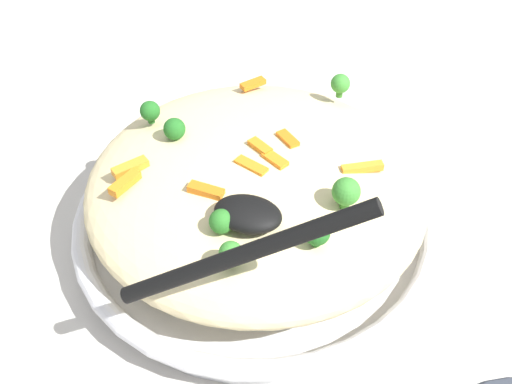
{
  "coord_description": "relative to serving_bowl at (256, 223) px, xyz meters",
  "views": [
    {
      "loc": [
        0.13,
        -0.4,
        0.46
      ],
      "look_at": [
        0.0,
        0.0,
        0.07
      ],
      "focal_mm": 43.39,
      "sensor_mm": 36.0,
      "label": 1
    }
  ],
  "objects": [
    {
      "name": "carrot_piece_2",
      "position": [
        -0.04,
        0.12,
        0.08
      ],
      "size": [
        0.02,
        0.03,
        0.01
      ],
      "primitive_type": "cube",
      "rotation": [
        0.0,
        0.0,
        0.9
      ],
      "color": "orange",
      "rests_on": "pasta_mound"
    },
    {
      "name": "carrot_piece_0",
      "position": [
        -0.1,
        -0.04,
        0.08
      ],
      "size": [
        0.03,
        0.03,
        0.01
      ],
      "primitive_type": "cube",
      "rotation": [
        0.0,
        0.0,
        0.93
      ],
      "color": "orange",
      "rests_on": "pasta_mound"
    },
    {
      "name": "broccoli_floret_0",
      "position": [
        -0.0,
        -0.09,
        0.09
      ],
      "size": [
        0.02,
        0.02,
        0.02
      ],
      "color": "#296820",
      "rests_on": "pasta_mound"
    },
    {
      "name": "carrot_piece_7",
      "position": [
        0.0,
        -0.01,
        0.09
      ],
      "size": [
        0.03,
        0.02,
        0.01
      ],
      "primitive_type": "cube",
      "rotation": [
        0.0,
        0.0,
        5.94
      ],
      "color": "orange",
      "rests_on": "pasta_mound"
    },
    {
      "name": "serving_spoon",
      "position": [
        0.03,
        -0.11,
        0.11
      ],
      "size": [
        0.17,
        0.13,
        0.11
      ],
      "color": "black",
      "rests_on": "pasta_mound"
    },
    {
      "name": "ground_plane",
      "position": [
        0.0,
        0.0,
        -0.02
      ],
      "size": [
        2.4,
        2.4,
        0.0
      ],
      "primitive_type": "plane",
      "color": "beige"
    },
    {
      "name": "pasta_mound",
      "position": [
        0.0,
        0.0,
        0.05
      ],
      "size": [
        0.32,
        0.31,
        0.07
      ],
      "primitive_type": "ellipsoid",
      "color": "beige",
      "rests_on": "serving_bowl"
    },
    {
      "name": "carrot_piece_5",
      "position": [
        0.02,
        0.03,
        0.09
      ],
      "size": [
        0.03,
        0.02,
        0.01
      ],
      "primitive_type": "cube",
      "rotation": [
        0.0,
        0.0,
        2.44
      ],
      "color": "orange",
      "rests_on": "pasta_mound"
    },
    {
      "name": "carrot_piece_3",
      "position": [
        0.02,
        -0.0,
        0.09
      ],
      "size": [
        0.03,
        0.02,
        0.01
      ],
      "primitive_type": "cube",
      "rotation": [
        0.0,
        0.0,
        5.78
      ],
      "color": "orange",
      "rests_on": "pasta_mound"
    },
    {
      "name": "carrot_piece_4",
      "position": [
        0.0,
        0.01,
        0.09
      ],
      "size": [
        0.03,
        0.02,
        0.01
      ],
      "primitive_type": "cube",
      "rotation": [
        0.0,
        0.0,
        5.73
      ],
      "color": "orange",
      "rests_on": "pasta_mound"
    },
    {
      "name": "serving_bowl",
      "position": [
        0.0,
        0.0,
        0.0
      ],
      "size": [
        0.35,
        0.35,
        0.04
      ],
      "color": "silver",
      "rests_on": "ground_plane"
    },
    {
      "name": "broccoli_floret_6",
      "position": [
        0.09,
        -0.03,
        0.1
      ],
      "size": [
        0.02,
        0.02,
        0.03
      ],
      "color": "#377928",
      "rests_on": "pasta_mound"
    },
    {
      "name": "broccoli_floret_2",
      "position": [
        0.05,
        0.13,
        0.09
      ],
      "size": [
        0.02,
        0.02,
        0.03
      ],
      "color": "#377928",
      "rests_on": "pasta_mound"
    },
    {
      "name": "carrot_piece_8",
      "position": [
        0.09,
        0.02,
        0.08
      ],
      "size": [
        0.04,
        0.03,
        0.01
      ],
      "primitive_type": "cube",
      "rotation": [
        0.0,
        0.0,
        3.65
      ],
      "color": "orange",
      "rests_on": "pasta_mound"
    },
    {
      "name": "broccoli_floret_4",
      "position": [
        0.02,
        -0.12,
        0.09
      ],
      "size": [
        0.02,
        0.02,
        0.02
      ],
      "color": "#377928",
      "rests_on": "pasta_mound"
    },
    {
      "name": "carrot_piece_1",
      "position": [
        -0.1,
        -0.06,
        0.08
      ],
      "size": [
        0.02,
        0.03,
        0.01
      ],
      "primitive_type": "cube",
      "rotation": [
        0.0,
        0.0,
        1.29
      ],
      "color": "orange",
      "rests_on": "pasta_mound"
    },
    {
      "name": "broccoli_floret_5",
      "position": [
        -0.12,
        0.03,
        0.09
      ],
      "size": [
        0.02,
        0.02,
        0.02
      ],
      "color": "#205B1C",
      "rests_on": "pasta_mound"
    },
    {
      "name": "broccoli_floret_3",
      "position": [
        0.07,
        -0.08,
        0.09
      ],
      "size": [
        0.02,
        0.02,
        0.02
      ],
      "color": "#205B1C",
      "rests_on": "pasta_mound"
    },
    {
      "name": "carrot_piece_6",
      "position": [
        -0.03,
        -0.05,
        0.09
      ],
      "size": [
        0.03,
        0.01,
        0.01
      ],
      "primitive_type": "cube",
      "rotation": [
        0.0,
        0.0,
        3.07
      ],
      "color": "orange",
      "rests_on": "pasta_mound"
    },
    {
      "name": "broccoli_floret_1",
      "position": [
        -0.08,
        0.01,
        0.09
      ],
      "size": [
        0.02,
        0.02,
        0.02
      ],
      "color": "#205B1C",
      "rests_on": "pasta_mound"
    }
  ]
}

